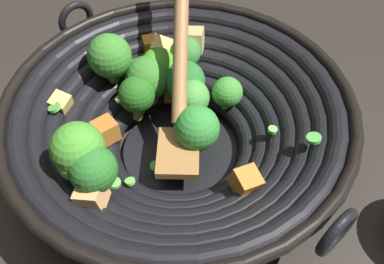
# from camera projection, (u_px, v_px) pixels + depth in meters

# --- Properties ---
(ground_plane) EXTENTS (4.00, 4.00, 0.00)m
(ground_plane) POSITION_uv_depth(u_px,v_px,m) (180.00, 154.00, 0.55)
(ground_plane) COLOR #28231E
(wok) EXTENTS (0.41, 0.41, 0.21)m
(wok) POSITION_uv_depth(u_px,v_px,m) (176.00, 119.00, 0.50)
(wok) COLOR black
(wok) RESTS_ON ground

